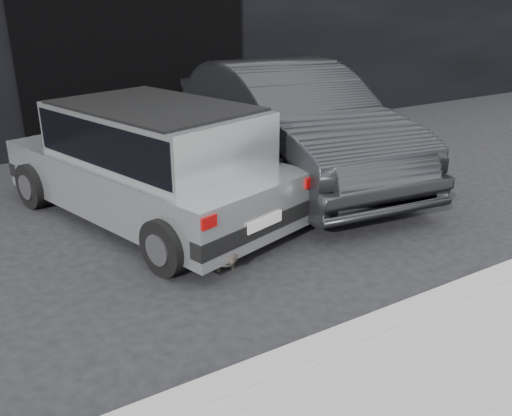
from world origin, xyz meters
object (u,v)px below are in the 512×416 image
silver_hatchback (151,157)px  cat_siamese (221,252)px  second_car (288,121)px  cat_white (207,240)px

silver_hatchback → cat_siamese: silver_hatchback is taller
second_car → cat_white: second_car is taller
cat_white → second_car: bearing=119.5°
silver_hatchback → cat_siamese: 1.66m
second_car → cat_siamese: second_car is taller
silver_hatchback → second_car: (2.30, 0.51, 0.06)m
cat_siamese → cat_white: size_ratio=1.09×
silver_hatchback → cat_white: 1.41m
second_car → cat_siamese: (-2.20, -2.05, -0.68)m
silver_hatchback → cat_siamese: size_ratio=4.64×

